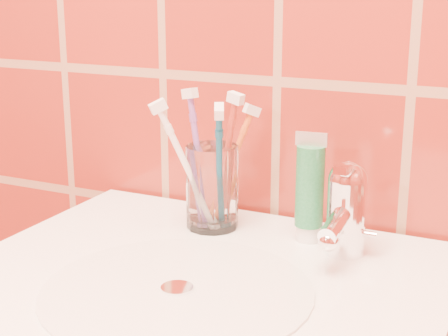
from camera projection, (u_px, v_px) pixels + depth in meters
The scene contains 8 objects.
glass_tumbler at pixel (212, 187), 0.93m from camera, with size 0.07×0.07×0.11m, color white.
toothpaste_tube at pixel (310, 191), 0.88m from camera, with size 0.04×0.04×0.14m.
faucet at pixel (346, 206), 0.83m from camera, with size 0.05×0.11×0.12m.
toothbrush_0 at pixel (219, 170), 0.89m from camera, with size 0.05×0.08×0.19m, color navy, non-canonical shape.
toothbrush_1 at pixel (199, 160), 0.92m from camera, with size 0.05×0.04×0.20m, color #814CA4, non-canonical shape.
toothbrush_2 at pixel (226, 162), 0.92m from camera, with size 0.06×0.03×0.20m, color #A63123, non-canonical shape.
toothbrush_3 at pixel (231, 166), 0.94m from camera, with size 0.07×0.07×0.17m, color #D25F25, non-canonical shape.
toothbrush_4 at pixel (187, 168), 0.90m from camera, with size 0.08×0.08×0.19m, color white, non-canonical shape.
Camera 1 is at (0.34, 0.31, 1.18)m, focal length 55.00 mm.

